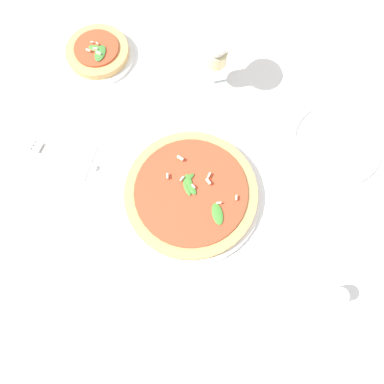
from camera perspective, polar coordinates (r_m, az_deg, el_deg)
ground_plane at (r=0.80m, az=2.18°, el=-2.35°), size 6.00×6.00×0.00m
pizza_arugula_main at (r=0.79m, az=0.01°, el=-0.30°), size 0.30×0.30×0.05m
pizza_personal_side at (r=0.99m, az=-13.98°, el=19.85°), size 0.17×0.17×0.05m
wine_glass at (r=0.84m, az=3.92°, el=20.82°), size 0.09×0.09×0.17m
napkin at (r=0.89m, az=-19.13°, el=5.13°), size 0.15×0.11×0.01m
fork at (r=0.89m, az=-19.62°, el=5.39°), size 0.19×0.06×0.00m
side_plate_white at (r=0.91m, az=21.20°, el=6.99°), size 0.21×0.21×0.02m
shaker_pepper at (r=0.79m, az=21.07°, el=-14.64°), size 0.03×0.03×0.07m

